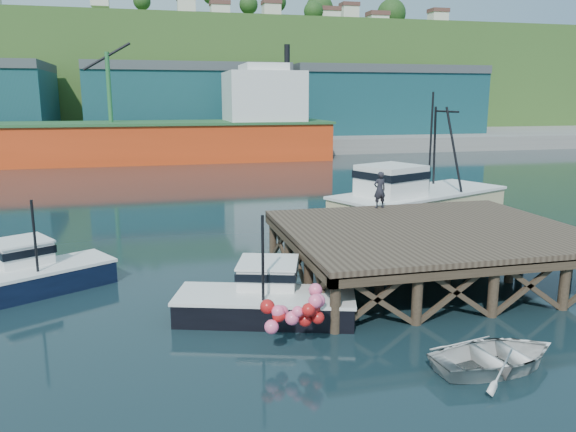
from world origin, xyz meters
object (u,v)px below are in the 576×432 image
object	(u,v)px
boat_black	(266,297)
dinghy	(497,356)
boat_navy	(30,272)
dockworker	(380,190)
trawler	(416,198)

from	to	relation	value
boat_black	dinghy	world-z (taller)	boat_black
boat_navy	dockworker	bearing A→B (deg)	-20.79
dinghy	dockworker	xyz separation A→B (m)	(1.68, 12.53, 2.62)
trawler	boat_navy	bearing A→B (deg)	176.78
boat_black	dinghy	xyz separation A→B (m)	(5.46, -5.33, -0.29)
boat_black	trawler	bearing A→B (deg)	63.61
boat_black	dockworker	world-z (taller)	dockworker
boat_navy	boat_black	bearing A→B (deg)	-59.14
boat_navy	dockworker	xyz separation A→B (m)	(15.56, 2.48, 2.27)
boat_navy	trawler	distance (m)	21.28
boat_black	dinghy	distance (m)	7.64
dinghy	boat_navy	bearing A→B (deg)	48.61
boat_navy	trawler	xyz separation A→B (m)	(19.96, 7.33, 0.84)
boat_navy	dinghy	bearing A→B (deg)	-65.76
dockworker	dinghy	bearing A→B (deg)	75.32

